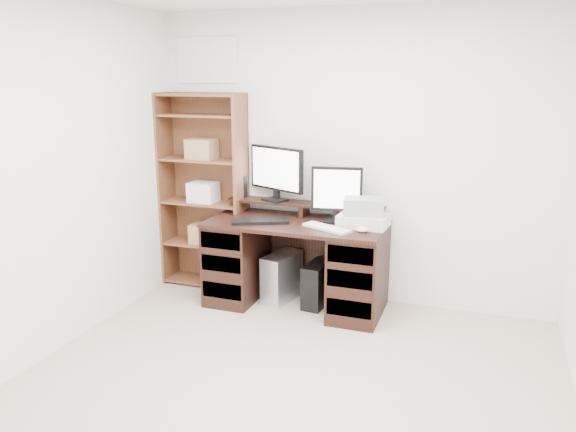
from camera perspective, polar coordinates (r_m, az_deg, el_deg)
The scene contains 14 objects.
room at distance 2.99m, azimuth -2.52°, elevation 0.52°, with size 3.54×4.04×2.54m.
desk at distance 4.84m, azimuth 0.85°, elevation -4.71°, with size 1.50×0.70×0.75m.
riser_shelf at distance 4.90m, azimuth 1.66°, elevation 1.06°, with size 1.40×0.22×0.12m.
monitor_wide at distance 4.93m, azimuth -1.18°, elevation 4.62°, with size 0.57×0.28×0.48m.
monitor_small at distance 4.70m, azimuth 4.97°, elevation 2.43°, with size 0.42×0.19×0.47m.
speaker at distance 5.11m, azimuth -4.77°, elevation 3.00°, with size 0.08×0.08×0.20m, color black.
keyboard_black at distance 4.70m, azimuth -2.83°, elevation -0.52°, with size 0.47×0.16×0.03m, color black.
keyboard_white at distance 4.51m, azimuth 3.95°, elevation -1.22°, with size 0.42×0.13×0.02m, color white.
mouse at distance 4.45m, azimuth 7.53°, elevation -1.39°, with size 0.10×0.07×0.04m, color white.
printer at distance 4.62m, azimuth 7.69°, elevation -0.44°, with size 0.39×0.30×0.10m, color beige.
basket at distance 4.60m, azimuth 7.73°, elevation 0.98°, with size 0.32×0.23×0.14m, color #92989C.
tower_silver at distance 5.00m, azimuth -0.61°, elevation -6.21°, with size 0.19×0.42×0.42m, color silver.
tower_black at distance 4.91m, azimuth 3.04°, elevation -6.91°, with size 0.20×0.40×0.38m.
bookshelf at distance 5.27m, azimuth -8.48°, elevation 2.67°, with size 0.80×0.30×1.80m.
Camera 1 is at (1.10, -2.69, 1.96)m, focal length 35.00 mm.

